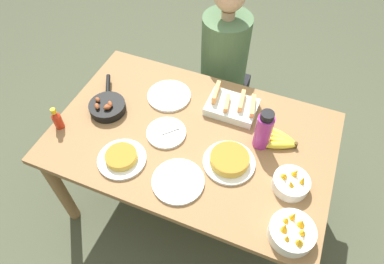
% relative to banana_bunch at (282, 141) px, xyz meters
% --- Properties ---
extents(ground_plane, '(14.00, 14.00, 0.00)m').
position_rel_banana_bunch_xyz_m(ground_plane, '(-0.45, -0.13, -0.72)').
color(ground_plane, '#474C38').
extents(dining_table, '(1.48, 0.94, 0.70)m').
position_rel_banana_bunch_xyz_m(dining_table, '(-0.45, -0.13, -0.11)').
color(dining_table, olive).
rests_on(dining_table, ground_plane).
extents(banana_bunch, '(0.19, 0.16, 0.04)m').
position_rel_banana_bunch_xyz_m(banana_bunch, '(0.00, 0.00, 0.00)').
color(banana_bunch, yellow).
rests_on(banana_bunch, dining_table).
extents(melon_tray, '(0.28, 0.20, 0.10)m').
position_rel_banana_bunch_xyz_m(melon_tray, '(-0.31, 0.13, 0.01)').
color(melon_tray, silver).
rests_on(melon_tray, dining_table).
extents(skillet, '(0.23, 0.33, 0.08)m').
position_rel_banana_bunch_xyz_m(skillet, '(-0.96, -0.14, 0.01)').
color(skillet, black).
rests_on(skillet, dining_table).
extents(frittata_plate_center, '(0.24, 0.24, 0.05)m').
position_rel_banana_bunch_xyz_m(frittata_plate_center, '(-0.72, -0.41, 0.00)').
color(frittata_plate_center, white).
rests_on(frittata_plate_center, dining_table).
extents(frittata_plate_side, '(0.26, 0.26, 0.06)m').
position_rel_banana_bunch_xyz_m(frittata_plate_side, '(-0.21, -0.22, 0.01)').
color(frittata_plate_side, white).
rests_on(frittata_plate_side, dining_table).
extents(empty_plate_near_front, '(0.25, 0.25, 0.02)m').
position_rel_banana_bunch_xyz_m(empty_plate_near_front, '(-0.41, -0.42, -0.01)').
color(empty_plate_near_front, white).
rests_on(empty_plate_near_front, dining_table).
extents(empty_plate_far_left, '(0.25, 0.25, 0.02)m').
position_rel_banana_bunch_xyz_m(empty_plate_far_left, '(-0.68, 0.09, -0.01)').
color(empty_plate_far_left, white).
rests_on(empty_plate_far_left, dining_table).
extents(empty_plate_far_right, '(0.21, 0.21, 0.02)m').
position_rel_banana_bunch_xyz_m(empty_plate_far_right, '(-0.58, -0.17, -0.01)').
color(empty_plate_far_right, white).
rests_on(empty_plate_far_right, dining_table).
extents(fruit_bowl_mango, '(0.20, 0.20, 0.12)m').
position_rel_banana_bunch_xyz_m(fruit_bowl_mango, '(0.15, -0.48, 0.02)').
color(fruit_bowl_mango, white).
rests_on(fruit_bowl_mango, dining_table).
extents(fruit_bowl_citrus, '(0.17, 0.17, 0.11)m').
position_rel_banana_bunch_xyz_m(fruit_bowl_citrus, '(0.09, -0.24, 0.02)').
color(fruit_bowl_citrus, white).
rests_on(fruit_bowl_citrus, dining_table).
extents(water_bottle, '(0.09, 0.09, 0.24)m').
position_rel_banana_bunch_xyz_m(water_bottle, '(-0.10, -0.05, 0.09)').
color(water_bottle, '#992D89').
rests_on(water_bottle, dining_table).
extents(hot_sauce_bottle, '(0.05, 0.05, 0.14)m').
position_rel_banana_bunch_xyz_m(hot_sauce_bottle, '(-1.14, -0.34, 0.04)').
color(hot_sauce_bottle, '#B72814').
rests_on(hot_sauce_bottle, dining_table).
extents(person_figure, '(0.34, 0.34, 1.20)m').
position_rel_banana_bunch_xyz_m(person_figure, '(-0.51, 0.59, -0.22)').
color(person_figure, black).
rests_on(person_figure, ground_plane).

